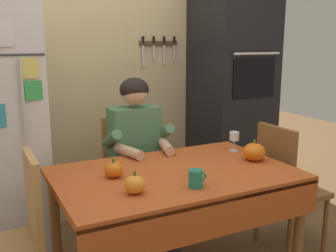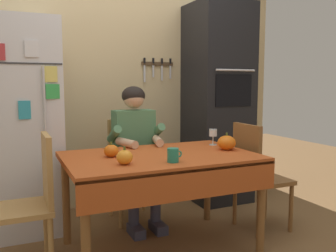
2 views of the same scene
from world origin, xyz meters
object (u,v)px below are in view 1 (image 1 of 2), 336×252
(dining_table, at_px, (176,186))
(pumpkin_large, at_px, (135,184))
(wine_glass, at_px, (234,137))
(chair_behind_person, at_px, (129,171))
(coffee_mug, at_px, (196,179))
(seated_person, at_px, (138,148))
(wall_oven, at_px, (231,92))
(pumpkin_medium, at_px, (254,152))
(chair_left_side, at_px, (16,235))
(chair_right_side, at_px, (285,183))
(pumpkin_small, at_px, (114,170))

(dining_table, height_order, pumpkin_large, pumpkin_large)
(wine_glass, bearing_deg, chair_behind_person, 135.47)
(chair_behind_person, distance_m, wine_glass, 0.87)
(chair_behind_person, bearing_deg, coffee_mug, -91.66)
(seated_person, height_order, pumpkin_large, seated_person)
(wall_oven, bearing_deg, pumpkin_medium, -117.54)
(chair_behind_person, height_order, pumpkin_medium, chair_behind_person)
(chair_left_side, distance_m, pumpkin_medium, 1.49)
(wine_glass, bearing_deg, seated_person, 146.82)
(wall_oven, xyz_separation_m, chair_right_side, (-0.15, -0.88, -0.54))
(chair_right_side, height_order, pumpkin_large, chair_right_side)
(chair_left_side, bearing_deg, wall_oven, 23.09)
(wall_oven, distance_m, chair_right_side, 1.04)
(pumpkin_medium, bearing_deg, seated_person, 131.70)
(dining_table, xyz_separation_m, pumpkin_medium, (0.56, -0.01, 0.14))
(pumpkin_medium, height_order, pumpkin_small, pumpkin_medium)
(pumpkin_large, distance_m, pumpkin_medium, 0.92)
(wall_oven, bearing_deg, pumpkin_large, -141.31)
(chair_right_side, distance_m, pumpkin_large, 1.29)
(chair_behind_person, bearing_deg, chair_left_side, -142.39)
(wall_oven, height_order, pumpkin_medium, wall_oven)
(chair_left_side, distance_m, coffee_mug, 0.99)
(chair_behind_person, relative_size, chair_right_side, 1.00)
(pumpkin_medium, xyz_separation_m, pumpkin_small, (-0.92, 0.10, -0.01))
(seated_person, height_order, pumpkin_small, seated_person)
(chair_behind_person, distance_m, seated_person, 0.29)
(chair_right_side, relative_size, wine_glass, 6.71)
(chair_behind_person, xyz_separation_m, pumpkin_large, (-0.35, -0.98, 0.28))
(chair_behind_person, xyz_separation_m, pumpkin_medium, (0.55, -0.81, 0.29))
(pumpkin_medium, bearing_deg, pumpkin_small, 173.57)
(chair_behind_person, bearing_deg, wall_oven, 7.13)
(dining_table, height_order, chair_behind_person, chair_behind_person)
(pumpkin_large, xyz_separation_m, pumpkin_medium, (0.90, 0.18, 0.01))
(chair_right_side, xyz_separation_m, pumpkin_small, (-1.26, 0.05, 0.27))
(pumpkin_large, bearing_deg, pumpkin_small, 92.94)
(chair_left_side, xyz_separation_m, coffee_mug, (0.88, -0.35, 0.28))
(chair_behind_person, distance_m, coffee_mug, 1.09)
(wine_glass, bearing_deg, dining_table, -158.46)
(wall_oven, relative_size, chair_behind_person, 2.26)
(chair_left_side, xyz_separation_m, pumpkin_medium, (1.46, -0.11, 0.29))
(wall_oven, relative_size, pumpkin_small, 18.94)
(wall_oven, distance_m, chair_left_side, 2.19)
(coffee_mug, height_order, pumpkin_small, pumpkin_small)
(pumpkin_large, height_order, pumpkin_small, pumpkin_large)
(chair_left_side, xyz_separation_m, wine_glass, (1.48, 0.14, 0.33))
(seated_person, xyz_separation_m, pumpkin_small, (-0.37, -0.52, 0.05))
(wine_glass, bearing_deg, pumpkin_small, -171.44)
(dining_table, relative_size, coffee_mug, 13.19)
(chair_behind_person, bearing_deg, pumpkin_medium, -55.69)
(wall_oven, xyz_separation_m, pumpkin_medium, (-0.49, -0.94, -0.25))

